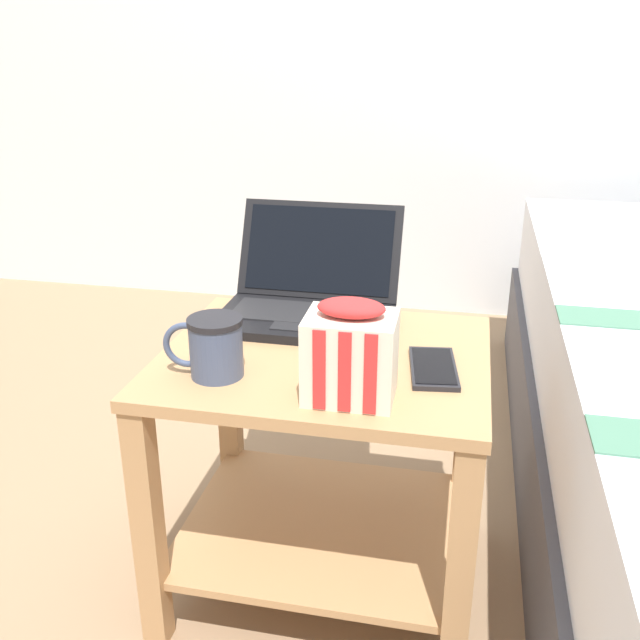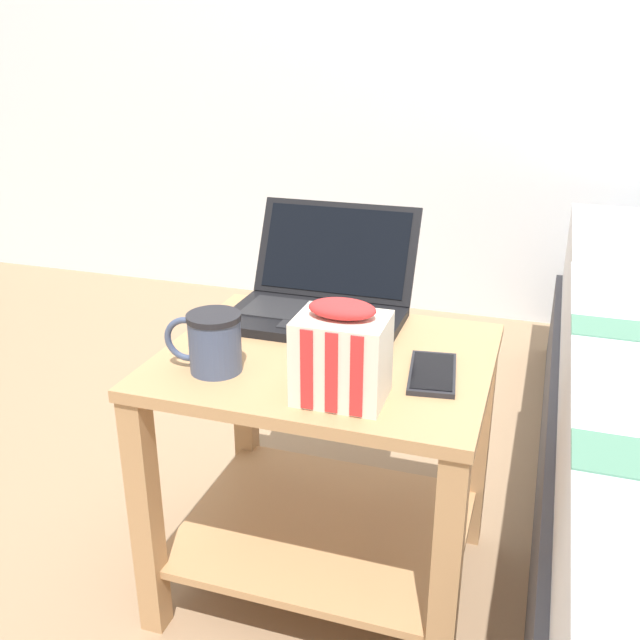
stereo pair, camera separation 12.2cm
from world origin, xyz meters
name	(u,v)px [view 1 (the left image)]	position (x,y,z in m)	size (l,w,h in m)	color
ground_plane	(324,576)	(0.00, 0.00, 0.00)	(8.00, 8.00, 0.00)	#937556
bedside_table	(324,441)	(0.00, 0.00, 0.32)	(0.58, 0.49, 0.50)	tan
laptop	(309,296)	(-0.07, 0.18, 0.55)	(0.34, 0.31, 0.20)	black
mug_front_left	(214,344)	(-0.16, -0.12, 0.56)	(0.14, 0.09, 0.10)	#3F4C6B
snack_bag	(350,353)	(0.07, -0.15, 0.58)	(0.14, 0.11, 0.16)	silver
cell_phone	(433,368)	(0.20, -0.03, 0.51)	(0.10, 0.17, 0.01)	black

